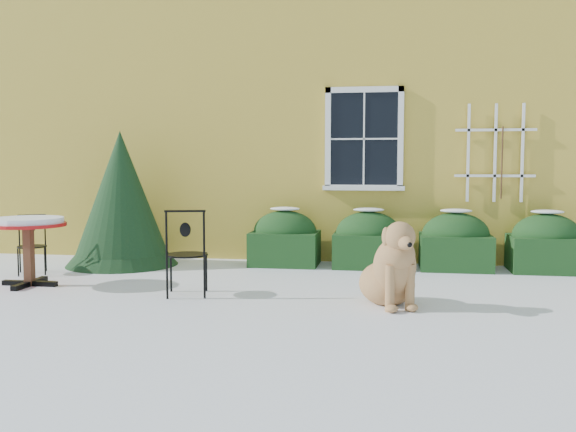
% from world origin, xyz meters
% --- Properties ---
extents(ground, '(80.00, 80.00, 0.00)m').
position_xyz_m(ground, '(0.00, 0.00, 0.00)').
color(ground, white).
rests_on(ground, ground).
extents(house, '(12.40, 8.40, 6.40)m').
position_xyz_m(house, '(0.00, 7.00, 3.22)').
color(house, gold).
rests_on(house, ground).
extents(hedge_row, '(4.95, 0.80, 0.91)m').
position_xyz_m(hedge_row, '(1.65, 2.55, 0.40)').
color(hedge_row, '#133314').
rests_on(hedge_row, ground).
extents(evergreen_shrub, '(1.73, 1.73, 2.09)m').
position_xyz_m(evergreen_shrub, '(-2.82, 2.14, 0.84)').
color(evergreen_shrub, black).
rests_on(evergreen_shrub, ground).
extents(bistro_table, '(0.96, 0.96, 0.89)m').
position_xyz_m(bistro_table, '(-3.30, 0.31, 0.74)').
color(bistro_table, black).
rests_on(bistro_table, ground).
extents(patio_chair_near, '(0.56, 0.56, 1.05)m').
position_xyz_m(patio_chair_near, '(-1.08, 0.04, 0.52)').
color(patio_chair_near, black).
rests_on(patio_chair_near, ground).
extents(patio_chair_far, '(0.51, 0.50, 0.85)m').
position_xyz_m(patio_chair_far, '(-3.78, 1.19, 0.42)').
color(patio_chair_far, black).
rests_on(patio_chair_far, ground).
extents(dog, '(0.83, 1.10, 0.99)m').
position_xyz_m(dog, '(1.36, -0.15, 0.40)').
color(dog, tan).
rests_on(dog, ground).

